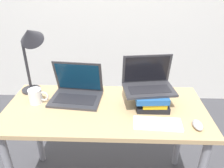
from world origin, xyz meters
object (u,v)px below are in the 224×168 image
at_px(laptop_left, 77,92).
at_px(book_stack, 151,99).
at_px(desk_lamp, 30,43).
at_px(wireless_keyboard, 158,124).
at_px(mug, 36,96).
at_px(mouse, 198,125).
at_px(laptop_on_books, 148,83).

bearing_deg(laptop_left, book_stack, -9.67).
bearing_deg(book_stack, desk_lamp, 169.67).
xyz_separation_m(wireless_keyboard, mug, (-0.81, 0.22, 0.05)).
xyz_separation_m(wireless_keyboard, mouse, (0.23, -0.02, 0.01)).
xyz_separation_m(laptop_on_books, mug, (-0.77, -0.03, -0.10)).
relative_size(laptop_left, laptop_on_books, 1.05).
distance_m(wireless_keyboard, desk_lamp, 0.99).
height_order(book_stack, wireless_keyboard, book_stack).
height_order(laptop_on_books, mug, laptop_on_books).
bearing_deg(wireless_keyboard, laptop_left, 151.39).
bearing_deg(desk_lamp, wireless_keyboard, -22.87).
xyz_separation_m(laptop_left, mug, (-0.27, -0.07, -0.00)).
relative_size(book_stack, mouse, 2.36).
xyz_separation_m(wireless_keyboard, desk_lamp, (-0.84, 0.36, 0.38)).
distance_m(laptop_on_books, wireless_keyboard, 0.29).
height_order(wireless_keyboard, mug, mug).
xyz_separation_m(laptop_on_books, mouse, (0.27, -0.27, -0.14)).
xyz_separation_m(laptop_on_books, wireless_keyboard, (0.04, -0.25, -0.15)).
bearing_deg(laptop_on_books, desk_lamp, 172.50).
height_order(book_stack, mouse, book_stack).
height_order(laptop_left, wireless_keyboard, laptop_left).
distance_m(laptop_left, laptop_on_books, 0.51).
height_order(laptop_left, mug, laptop_left).
relative_size(laptop_left, desk_lamp, 0.71).
bearing_deg(desk_lamp, laptop_left, -11.46).
bearing_deg(mouse, mug, 167.20).
bearing_deg(book_stack, mouse, -41.85).
relative_size(laptop_on_books, mug, 2.61).
bearing_deg(mouse, book_stack, 138.15).
xyz_separation_m(book_stack, mug, (-0.80, 0.01, -0.00)).
bearing_deg(laptop_left, wireless_keyboard, -28.61).
bearing_deg(mug, mouse, -12.80).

